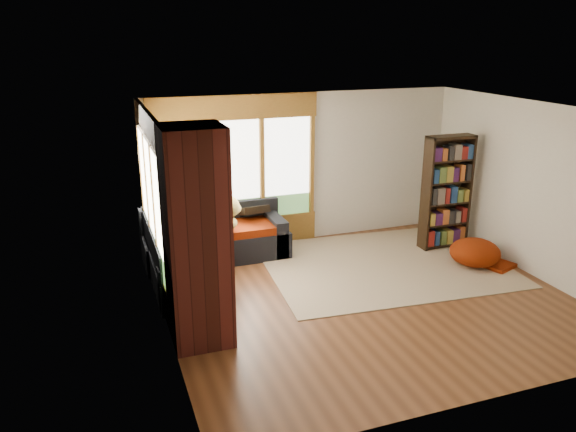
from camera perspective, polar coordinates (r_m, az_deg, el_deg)
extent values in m
plane|color=#532D17|center=(8.06, 7.91, -8.13)|extent=(5.50, 5.50, 0.00)
plane|color=white|center=(7.30, 8.81, 10.51)|extent=(5.50, 5.50, 0.00)
cube|color=silver|center=(9.77, 1.54, 4.88)|extent=(5.50, 0.04, 2.60)
cube|color=silver|center=(5.64, 20.21, -6.52)|extent=(5.50, 0.04, 2.60)
cube|color=silver|center=(6.79, -12.71, -1.62)|extent=(0.04, 5.00, 2.60)
cube|color=silver|center=(9.15, 23.79, 2.40)|extent=(0.04, 5.00, 2.60)
cube|color=olive|center=(9.38, -5.27, 4.55)|extent=(2.82, 0.10, 1.90)
cube|color=white|center=(9.38, -5.27, 4.55)|extent=(2.54, 0.09, 1.62)
cube|color=olive|center=(7.91, -13.64, 1.53)|extent=(0.10, 2.62, 1.90)
cube|color=white|center=(7.91, -13.64, 1.53)|extent=(0.09, 2.36, 1.62)
cube|color=#738B51|center=(8.62, -14.27, 5.59)|extent=(0.03, 0.72, 0.90)
cube|color=#471914|center=(6.51, -9.26, -2.27)|extent=(0.70, 0.70, 2.60)
cube|color=black|center=(9.23, -7.12, -3.16)|extent=(2.20, 0.90, 0.42)
cube|color=black|center=(9.42, -7.69, -0.16)|extent=(2.20, 0.20, 0.38)
cube|color=black|center=(9.44, -1.22, -1.94)|extent=(0.20, 0.90, 0.60)
cube|color=maroon|center=(9.01, -7.64, -1.90)|extent=(1.90, 0.66, 0.12)
cube|color=black|center=(8.53, -10.42, -5.17)|extent=(0.90, 2.20, 0.42)
cube|color=black|center=(8.34, -12.95, -2.92)|extent=(0.20, 2.20, 0.38)
cube|color=black|center=(7.59, -9.19, -7.39)|extent=(0.90, 0.20, 0.60)
cube|color=maroon|center=(8.13, -9.28, -4.25)|extent=(0.66, 1.20, 0.12)
cube|color=maroon|center=(9.00, -10.41, -2.05)|extent=(0.66, 0.66, 0.12)
cube|color=beige|center=(9.16, 9.74, -4.84)|extent=(3.92, 3.11, 0.01)
cube|color=black|center=(10.06, 17.65, 2.48)|extent=(0.04, 0.28, 1.94)
cube|color=black|center=(9.62, 13.85, 2.10)|extent=(0.04, 0.28, 1.94)
cube|color=black|center=(9.94, 15.37, 2.49)|extent=(0.83, 0.02, 1.94)
cube|color=black|center=(10.11, 15.35, -2.67)|extent=(0.75, 0.26, 0.03)
cube|color=black|center=(9.99, 15.53, -0.70)|extent=(0.75, 0.26, 0.03)
cube|color=black|center=(9.88, 15.71, 1.33)|extent=(0.75, 0.26, 0.03)
cube|color=black|center=(9.79, 15.89, 3.39)|extent=(0.75, 0.26, 0.03)
cube|color=black|center=(9.70, 16.08, 5.50)|extent=(0.75, 0.26, 0.03)
cube|color=black|center=(9.63, 16.27, 7.63)|extent=(0.75, 0.26, 0.03)
cube|color=#726659|center=(9.82, 15.86, 2.27)|extent=(0.71, 0.20, 1.78)
ellipsoid|color=maroon|center=(9.42, 18.46, -3.45)|extent=(0.82, 0.82, 0.43)
ellipsoid|color=olive|center=(8.67, -7.70, -0.80)|extent=(1.00, 0.82, 0.29)
sphere|color=olive|center=(8.79, -6.03, 0.48)|extent=(0.45, 0.45, 0.35)
cone|color=olive|center=(8.72, -6.38, 1.28)|extent=(0.16, 0.16, 0.15)
ellipsoid|color=black|center=(7.90, -7.73, -2.98)|extent=(0.60, 0.81, 0.25)
sphere|color=black|center=(8.11, -7.83, -1.51)|extent=(0.35, 0.35, 0.30)
cone|color=black|center=(8.02, -7.86, -0.83)|extent=(0.13, 0.13, 0.13)
cube|color=black|center=(9.40, -3.37, 0.96)|extent=(0.45, 0.12, 0.45)
cube|color=black|center=(9.26, -6.94, 0.59)|extent=(0.45, 0.12, 0.45)
cube|color=black|center=(8.68, -12.24, -0.91)|extent=(0.45, 0.12, 0.45)
cube|color=black|center=(7.66, -11.11, -3.45)|extent=(0.45, 0.12, 0.45)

